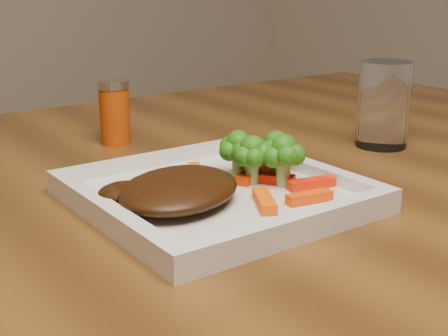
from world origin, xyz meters
TOP-DOWN VIEW (x-y plane):
  - plate at (0.02, -0.29)m, footprint 0.27×0.27m
  - steak at (-0.03, -0.29)m, footprint 0.18×0.17m
  - broccoli_0 at (0.07, -0.26)m, footprint 0.06×0.06m
  - broccoli_1 at (0.11, -0.28)m, footprint 0.06×0.06m
  - broccoli_2 at (0.09, -0.31)m, footprint 0.06×0.06m
  - broccoli_3 at (0.07, -0.29)m, footprint 0.07×0.07m
  - carrot_0 at (0.08, -0.37)m, footprint 0.05×0.02m
  - carrot_1 at (0.11, -0.34)m, footprint 0.05×0.03m
  - carrot_2 at (0.04, -0.35)m, footprint 0.04×0.06m
  - carrot_3 at (0.12, -0.25)m, footprint 0.06×0.02m
  - carrot_4 at (0.03, -0.23)m, footprint 0.04×0.05m
  - carrot_5 at (0.09, -0.30)m, footprint 0.04×0.06m
  - carrot_6 at (0.08, -0.28)m, footprint 0.06×0.03m
  - spice_shaker at (0.05, -0.00)m, footprint 0.05×0.05m
  - drinking_glass at (0.35, -0.23)m, footprint 0.08×0.08m

SIDE VIEW (x-z plane):
  - plate at x=0.02m, z-range 0.75..0.76m
  - carrot_0 at x=0.08m, z-range 0.76..0.77m
  - carrot_1 at x=0.11m, z-range 0.76..0.77m
  - carrot_2 at x=0.04m, z-range 0.76..0.77m
  - carrot_3 at x=0.12m, z-range 0.76..0.77m
  - carrot_4 at x=0.03m, z-range 0.76..0.77m
  - carrot_5 at x=0.09m, z-range 0.76..0.77m
  - carrot_6 at x=0.08m, z-range 0.76..0.77m
  - steak at x=-0.03m, z-range 0.76..0.79m
  - broccoli_2 at x=0.09m, z-range 0.76..0.82m
  - broccoli_3 at x=0.07m, z-range 0.76..0.82m
  - broccoli_1 at x=0.11m, z-range 0.76..0.83m
  - spice_shaker at x=0.05m, z-range 0.75..0.84m
  - broccoli_0 at x=0.07m, z-range 0.76..0.83m
  - drinking_glass at x=0.35m, z-range 0.75..0.87m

